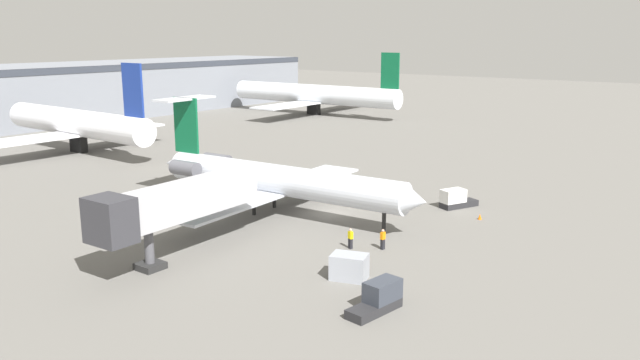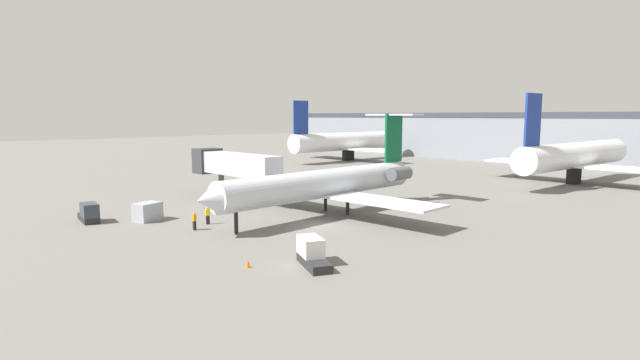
{
  "view_description": "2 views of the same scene",
  "coord_description": "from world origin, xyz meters",
  "px_view_note": "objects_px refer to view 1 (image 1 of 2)",
  "views": [
    {
      "loc": [
        -48.04,
        -34.68,
        16.88
      ],
      "look_at": [
        -0.75,
        0.62,
        3.36
      ],
      "focal_mm": 35.73,
      "sensor_mm": 36.0,
      "label": 1
    },
    {
      "loc": [
        34.63,
        -31.3,
        10.34
      ],
      "look_at": [
        -5.01,
        4.92,
        3.43
      ],
      "focal_mm": 28.17,
      "sensor_mm": 36.0,
      "label": 2
    }
  ],
  "objects_px": {
    "baggage_tug_trailing": "(456,199)",
    "parked_airliner_west_mid": "(78,123)",
    "ground_crew_loader": "(383,239)",
    "parked_airliner_centre": "(314,95)",
    "baggage_tug_lead": "(379,298)",
    "regional_jet": "(273,179)",
    "jet_bridge": "(169,205)",
    "traffic_cone_near": "(480,217)",
    "cargo_container_uld": "(349,267)",
    "ground_crew_marshaller": "(350,238)"
  },
  "relations": [
    {
      "from": "ground_crew_marshaller",
      "to": "parked_airliner_west_mid",
      "type": "bearing_deg",
      "value": 77.91
    },
    {
      "from": "ground_crew_marshaller",
      "to": "baggage_tug_lead",
      "type": "height_order",
      "value": "baggage_tug_lead"
    },
    {
      "from": "regional_jet",
      "to": "jet_bridge",
      "type": "height_order",
      "value": "regional_jet"
    },
    {
      "from": "baggage_tug_lead",
      "to": "ground_crew_marshaller",
      "type": "bearing_deg",
      "value": 42.64
    },
    {
      "from": "ground_crew_marshaller",
      "to": "baggage_tug_trailing",
      "type": "bearing_deg",
      "value": -4.77
    },
    {
      "from": "ground_crew_loader",
      "to": "traffic_cone_near",
      "type": "bearing_deg",
      "value": -12.69
    },
    {
      "from": "traffic_cone_near",
      "to": "baggage_tug_trailing",
      "type": "bearing_deg",
      "value": 55.37
    },
    {
      "from": "jet_bridge",
      "to": "ground_crew_marshaller",
      "type": "bearing_deg",
      "value": -41.51
    },
    {
      "from": "ground_crew_marshaller",
      "to": "ground_crew_loader",
      "type": "distance_m",
      "value": 2.59
    },
    {
      "from": "regional_jet",
      "to": "parked_airliner_west_mid",
      "type": "distance_m",
      "value": 44.89
    },
    {
      "from": "ground_crew_marshaller",
      "to": "parked_airliner_west_mid",
      "type": "relative_size",
      "value": 0.05
    },
    {
      "from": "regional_jet",
      "to": "baggage_tug_lead",
      "type": "distance_m",
      "value": 23.95
    },
    {
      "from": "ground_crew_marshaller",
      "to": "baggage_tug_lead",
      "type": "distance_m",
      "value": 11.87
    },
    {
      "from": "regional_jet",
      "to": "baggage_tug_trailing",
      "type": "height_order",
      "value": "regional_jet"
    },
    {
      "from": "baggage_tug_lead",
      "to": "baggage_tug_trailing",
      "type": "height_order",
      "value": "same"
    },
    {
      "from": "ground_crew_marshaller",
      "to": "baggage_tug_trailing",
      "type": "height_order",
      "value": "baggage_tug_trailing"
    },
    {
      "from": "baggage_tug_trailing",
      "to": "parked_airliner_west_mid",
      "type": "distance_m",
      "value": 57.77
    },
    {
      "from": "ground_crew_loader",
      "to": "cargo_container_uld",
      "type": "xyz_separation_m",
      "value": [
        -6.86,
        -1.4,
        0.05
      ]
    },
    {
      "from": "ground_crew_loader",
      "to": "parked_airliner_centre",
      "type": "bearing_deg",
      "value": 40.78
    },
    {
      "from": "traffic_cone_near",
      "to": "baggage_tug_lead",
      "type": "bearing_deg",
      "value": -172.54
    },
    {
      "from": "parked_airliner_west_mid",
      "to": "parked_airliner_centre",
      "type": "xyz_separation_m",
      "value": [
        56.36,
        -0.5,
        0.07
      ]
    },
    {
      "from": "ground_crew_marshaller",
      "to": "ground_crew_loader",
      "type": "relative_size",
      "value": 1.0
    },
    {
      "from": "regional_jet",
      "to": "parked_airliner_centre",
      "type": "height_order",
      "value": "parked_airliner_centre"
    },
    {
      "from": "parked_airliner_west_mid",
      "to": "cargo_container_uld",
      "type": "bearing_deg",
      "value": -106.32
    },
    {
      "from": "traffic_cone_near",
      "to": "parked_airliner_west_mid",
      "type": "relative_size",
      "value": 0.02
    },
    {
      "from": "jet_bridge",
      "to": "traffic_cone_near",
      "type": "relative_size",
      "value": 27.43
    },
    {
      "from": "baggage_tug_trailing",
      "to": "parked_airliner_west_mid",
      "type": "xyz_separation_m",
      "value": [
        -4.64,
        57.48,
        3.41
      ]
    },
    {
      "from": "cargo_container_uld",
      "to": "parked_airliner_centre",
      "type": "bearing_deg",
      "value": 38.71
    },
    {
      "from": "jet_bridge",
      "to": "cargo_container_uld",
      "type": "height_order",
      "value": "jet_bridge"
    },
    {
      "from": "ground_crew_loader",
      "to": "parked_airliner_west_mid",
      "type": "bearing_deg",
      "value": 79.68
    },
    {
      "from": "regional_jet",
      "to": "cargo_container_uld",
      "type": "bearing_deg",
      "value": -122.34
    },
    {
      "from": "jet_bridge",
      "to": "ground_crew_marshaller",
      "type": "relative_size",
      "value": 8.93
    },
    {
      "from": "parked_airliner_west_mid",
      "to": "regional_jet",
      "type": "bearing_deg",
      "value": -99.86
    },
    {
      "from": "baggage_tug_lead",
      "to": "traffic_cone_near",
      "type": "bearing_deg",
      "value": 7.46
    },
    {
      "from": "ground_crew_marshaller",
      "to": "cargo_container_uld",
      "type": "xyz_separation_m",
      "value": [
        -5.45,
        -3.58,
        0.05
      ]
    },
    {
      "from": "parked_airliner_centre",
      "to": "cargo_container_uld",
      "type": "bearing_deg",
      "value": -141.29
    },
    {
      "from": "jet_bridge",
      "to": "parked_airliner_west_mid",
      "type": "height_order",
      "value": "parked_airliner_west_mid"
    },
    {
      "from": "parked_airliner_centre",
      "to": "baggage_tug_trailing",
      "type": "bearing_deg",
      "value": -132.23
    },
    {
      "from": "ground_crew_loader",
      "to": "baggage_tug_trailing",
      "type": "bearing_deg",
      "value": 2.95
    },
    {
      "from": "baggage_tug_lead",
      "to": "parked_airliner_centre",
      "type": "height_order",
      "value": "parked_airliner_centre"
    },
    {
      "from": "ground_crew_marshaller",
      "to": "traffic_cone_near",
      "type": "height_order",
      "value": "ground_crew_marshaller"
    },
    {
      "from": "regional_jet",
      "to": "jet_bridge",
      "type": "distance_m",
      "value": 15.09
    },
    {
      "from": "ground_crew_marshaller",
      "to": "traffic_cone_near",
      "type": "distance_m",
      "value": 15.02
    },
    {
      "from": "ground_crew_marshaller",
      "to": "baggage_tug_trailing",
      "type": "xyz_separation_m",
      "value": [
        16.66,
        -1.39,
        -0.02
      ]
    },
    {
      "from": "traffic_cone_near",
      "to": "parked_airliner_centre",
      "type": "relative_size",
      "value": 0.01
    },
    {
      "from": "regional_jet",
      "to": "ground_crew_loader",
      "type": "relative_size",
      "value": 18.04
    },
    {
      "from": "baggage_tug_trailing",
      "to": "traffic_cone_near",
      "type": "height_order",
      "value": "baggage_tug_trailing"
    },
    {
      "from": "cargo_container_uld",
      "to": "parked_airliner_centre",
      "type": "distance_m",
      "value": 94.68
    },
    {
      "from": "ground_crew_loader",
      "to": "baggage_tug_lead",
      "type": "xyz_separation_m",
      "value": [
        -10.14,
        -5.86,
        -0.02
      ]
    },
    {
      "from": "ground_crew_loader",
      "to": "baggage_tug_trailing",
      "type": "relative_size",
      "value": 0.4
    }
  ]
}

